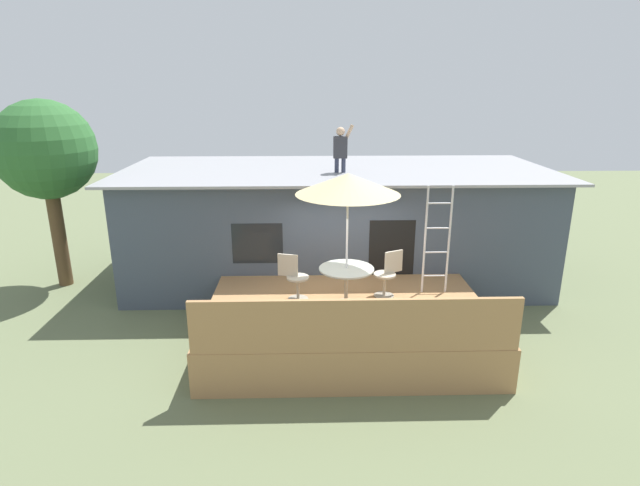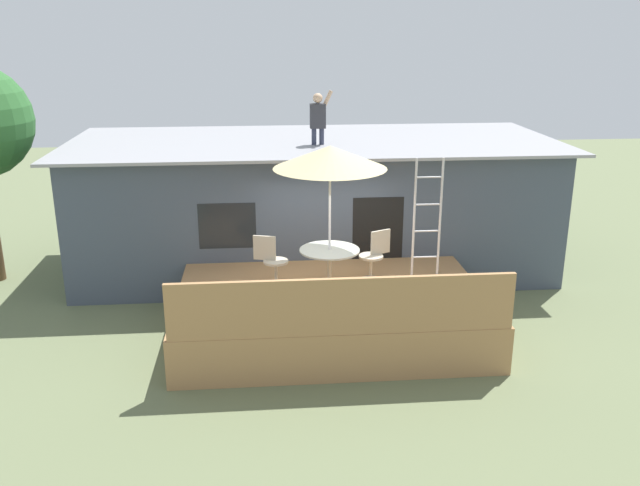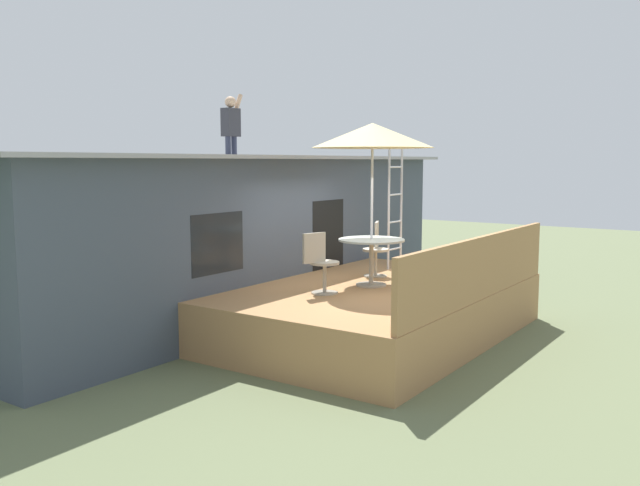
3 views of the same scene
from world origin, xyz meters
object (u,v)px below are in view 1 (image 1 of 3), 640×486
(patio_table, at_px, (346,276))
(backyard_tree, at_px, (45,152))
(patio_chair_left, at_px, (294,277))
(step_ladder, at_px, (437,240))
(person_figure, at_px, (341,146))
(patio_chair_right, at_px, (388,274))
(patio_umbrella, at_px, (348,184))

(patio_table, xyz_separation_m, backyard_tree, (-6.86, 3.20, 1.95))
(patio_table, xyz_separation_m, patio_chair_left, (-0.99, 0.28, -0.13))
(step_ladder, relative_size, backyard_tree, 0.48)
(person_figure, relative_size, patio_chair_left, 1.21)
(step_ladder, height_order, patio_chair_right, step_ladder)
(person_figure, bearing_deg, patio_table, -91.24)
(patio_umbrella, xyz_separation_m, person_figure, (0.06, 2.96, 0.32))
(patio_umbrella, height_order, patio_chair_right, patio_umbrella)
(patio_umbrella, relative_size, patio_chair_right, 2.76)
(step_ladder, height_order, person_figure, person_figure)
(backyard_tree, bearing_deg, patio_table, -25.02)
(patio_table, relative_size, backyard_tree, 0.23)
(patio_umbrella, bearing_deg, step_ladder, 17.34)
(patio_umbrella, height_order, patio_chair_left, patio_umbrella)
(patio_table, height_order, step_ladder, step_ladder)
(person_figure, distance_m, backyard_tree, 6.93)
(person_figure, bearing_deg, backyard_tree, 177.99)
(patio_table, bearing_deg, patio_chair_right, 25.43)
(patio_table, relative_size, patio_chair_left, 1.13)
(patio_table, xyz_separation_m, patio_chair_right, (0.85, 0.41, -0.13))
(step_ladder, xyz_separation_m, patio_chair_left, (-2.83, -0.29, -0.64))
(patio_table, distance_m, patio_umbrella, 1.76)
(patio_table, height_order, patio_chair_left, patio_chair_left)
(person_figure, relative_size, patio_chair_right, 1.21)
(person_figure, xyz_separation_m, patio_chair_left, (-1.06, -2.68, -2.21))
(patio_chair_right, distance_m, backyard_tree, 8.46)
(person_figure, height_order, patio_chair_right, person_figure)
(patio_table, bearing_deg, patio_chair_left, 164.24)
(patio_umbrella, bearing_deg, patio_chair_right, 25.43)
(step_ladder, height_order, backyard_tree, backyard_tree)
(patio_umbrella, relative_size, patio_chair_left, 2.76)
(step_ladder, bearing_deg, patio_chair_right, -170.36)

